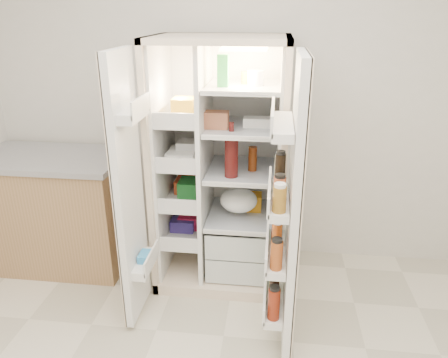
# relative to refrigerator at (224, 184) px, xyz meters

# --- Properties ---
(wall_back) EXTENTS (4.00, 0.02, 2.70)m
(wall_back) POSITION_rel_refrigerator_xyz_m (0.09, 0.35, 0.61)
(wall_back) COLOR silver
(wall_back) RESTS_ON floor
(refrigerator) EXTENTS (0.92, 0.70, 1.80)m
(refrigerator) POSITION_rel_refrigerator_xyz_m (0.00, 0.00, 0.00)
(refrigerator) COLOR beige
(refrigerator) RESTS_ON floor
(freezer_door) EXTENTS (0.15, 0.40, 1.72)m
(freezer_door) POSITION_rel_refrigerator_xyz_m (-0.52, -0.60, 0.15)
(freezer_door) COLOR white
(freezer_door) RESTS_ON floor
(fridge_door) EXTENTS (0.17, 0.58, 1.72)m
(fridge_door) POSITION_rel_refrigerator_xyz_m (0.47, -0.69, 0.12)
(fridge_door) COLOR white
(fridge_door) RESTS_ON floor
(kitchen_counter) EXTENTS (1.27, 0.67, 0.92)m
(kitchen_counter) POSITION_rel_refrigerator_xyz_m (-1.41, -0.03, -0.28)
(kitchen_counter) COLOR #9D764E
(kitchen_counter) RESTS_ON floor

